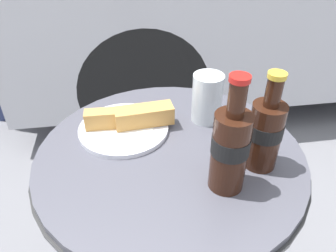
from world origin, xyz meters
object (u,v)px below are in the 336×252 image
Objects in this scene: cola_bottle_left at (265,132)px; lunch_plate_near at (127,123)px; cola_bottle_right at (230,147)px; drinking_glass at (207,100)px; bistro_table at (170,216)px.

cola_bottle_left is 0.33m from lunch_plate_near.
cola_bottle_right is 0.24m from drinking_glass.
cola_bottle_left is at bearing -20.64° from bistro_table.
drinking_glass is (0.02, 0.24, -0.04)m from cola_bottle_right.
cola_bottle_right reaches higher than drinking_glass.
cola_bottle_right is at bearing -49.50° from lunch_plate_near.
cola_bottle_left is 1.73× the size of drinking_glass.
cola_bottle_right is 0.30m from lunch_plate_near.
lunch_plate_near is at bearing 148.69° from cola_bottle_left.
drinking_glass reaches higher than bistro_table.
bistro_table is at bearing 159.36° from cola_bottle_left.
cola_bottle_left reaches higher than drinking_glass.
bistro_table is 5.76× the size of drinking_glass.
lunch_plate_near is (-0.21, -0.02, -0.04)m from drinking_glass.
lunch_plate_near is (-0.09, 0.10, 0.25)m from bistro_table.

